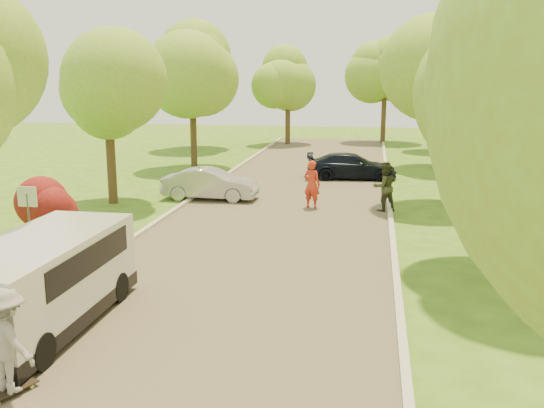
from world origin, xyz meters
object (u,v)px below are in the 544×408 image
Objects in this scene: longboard at (12,391)px; skateboarder at (7,340)px; street_sign at (28,209)px; person_striped at (312,184)px; minivan at (42,281)px; silver_sedan at (210,184)px; dark_sedan at (351,166)px; person_olive at (384,187)px.

longboard is 0.88m from skateboarder.
street_sign reaches higher than longboard.
person_striped is at bearing -80.93° from skateboarder.
person_striped is (6.85, 8.38, -0.62)m from street_sign.
silver_sedan is (-0.10, 13.25, -0.35)m from minivan.
skateboarder is at bearing 163.09° from dark_sedan.
silver_sedan is 4.47m from person_striped.
person_striped is (4.25, 12.26, -0.06)m from minivan.
skateboarder is (-4.59, -21.94, 0.34)m from dark_sedan.
street_sign is 0.55× the size of silver_sedan.
person_striped is (-1.25, -7.05, 0.30)m from dark_sedan.
longboard is at bearing 39.10° from person_olive.
skateboarder reaches higher than silver_sedan.
minivan is 2.94× the size of skateboarder.
person_olive reaches higher than person_striped.
longboard is 16.06m from person_olive.
person_olive is (6.09, 14.83, -0.04)m from skateboarder.
silver_sedan reaches higher than longboard.
silver_sedan is 2.09× the size of person_olive.
street_sign is 17.45m from dark_sedan.
street_sign is 9.74m from silver_sedan.
street_sign reaches higher than person_striped.
minivan is at bearing -49.26° from longboard.
street_sign reaches higher than minivan.
minivan reaches higher than person_olive.
minivan is 2.70× the size of person_striped.
skateboarder is at bearing -71.00° from minivan.
skateboarder is 0.92× the size of person_striped.
street_sign is at bearing 165.85° from silver_sedan.
longboard is (3.51, -6.51, -1.47)m from street_sign.
person_striped reaches higher than dark_sedan.
silver_sedan is at bearing 132.16° from dark_sedan.
minivan is 1.29× the size of silver_sedan.
skateboarder is 16.04m from person_olive.
longboard is 0.49× the size of person_olive.
minivan is 13.25m from silver_sedan.
minivan reaches higher than silver_sedan.
street_sign is 2.37× the size of longboard.
longboard is at bearing 163.09° from dark_sedan.
street_sign is at bearing 72.67° from person_striped.
silver_sedan is at bearing 9.09° from person_striped.
longboard is at bearing -71.00° from minivan.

